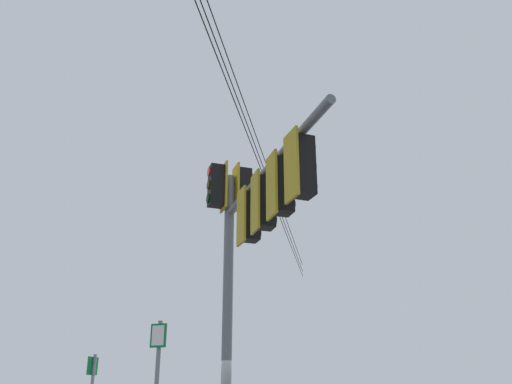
# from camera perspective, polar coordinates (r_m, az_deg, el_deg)

# --- Properties ---
(signal_mast_assembly) EXTENTS (1.12, 4.94, 6.52)m
(signal_mast_assembly) POSITION_cam_1_polar(r_m,az_deg,el_deg) (9.68, -0.79, -3.75)
(signal_mast_assembly) COLOR slate
(signal_mast_assembly) RESTS_ON ground
(overhead_wire_span) EXTENTS (19.92, 28.48, 0.83)m
(overhead_wire_span) POSITION_cam_1_polar(r_m,az_deg,el_deg) (13.83, -1.22, 8.06)
(overhead_wire_span) COLOR black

